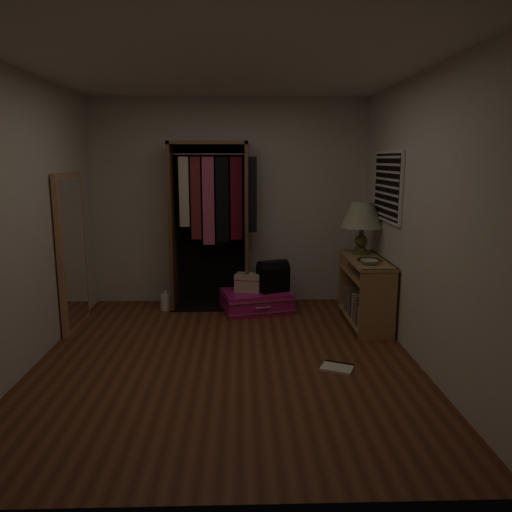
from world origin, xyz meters
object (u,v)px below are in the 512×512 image
Objects in this scene: console_bookshelf at (365,289)px; white_jug at (166,302)px; table_lamp at (362,216)px; open_wardrobe at (214,211)px; train_case at (249,282)px; floor_mirror at (72,252)px; black_bag at (273,275)px; pink_suitcase at (256,301)px.

white_jug is at bearing 166.29° from console_bookshelf.
table_lamp is 2.53× the size of white_jug.
open_wardrobe is 5.66× the size of train_case.
console_bookshelf is 1.40m from train_case.
open_wardrobe is 1.73m from floor_mirror.
open_wardrobe reaches higher than black_bag.
train_case is at bearing 158.16° from pink_suitcase.
train_case is (-0.09, 0.01, 0.23)m from pink_suitcase.
floor_mirror reaches higher than pink_suitcase.
train_case is at bearing -4.01° from white_jug.
console_bookshelf is at bearing -13.71° from white_jug.
console_bookshelf is 2.05m from open_wardrobe.
train_case is at bearing 159.21° from console_bookshelf.
console_bookshelf reaches higher than black_bag.
open_wardrobe is (-1.74, 0.74, 0.81)m from console_bookshelf.
black_bag is 0.69× the size of table_lamp.
open_wardrobe reaches higher than train_case.
pink_suitcase is 1.56× the size of table_lamp.
black_bag reaches higher than white_jug.
white_jug is at bearing 154.19° from black_bag.
floor_mirror is at bearing -146.44° from white_jug.
train_case is 0.87× the size of black_bag.
white_jug is (-2.34, 0.57, -0.30)m from console_bookshelf.
console_bookshelf is at bearing -47.81° from black_bag.
train_case is 0.60× the size of table_lamp.
floor_mirror is 1.80× the size of pink_suitcase.
console_bookshelf is 1.13m from black_bag.
table_lamp is (1.31, -0.21, 0.83)m from train_case.
black_bag is (0.72, -0.25, -0.76)m from open_wardrobe.
train_case is 1.06m from white_jug.
open_wardrobe reaches higher than table_lamp.
train_case is at bearing -29.39° from open_wardrobe.
black_bag reaches higher than pink_suitcase.
open_wardrobe is at bearing 138.66° from black_bag.
open_wardrobe is 1.21× the size of floor_mirror.
floor_mirror is at bearing -179.51° from pink_suitcase.
floor_mirror is 4.09× the size of black_bag.
table_lamp is (3.24, 0.32, 0.34)m from floor_mirror.
black_bag is at bearing -13.39° from pink_suitcase.
open_wardrobe is 4.93× the size of black_bag.
open_wardrobe is 1.80m from table_lamp.
pink_suitcase is at bearing -4.35° from white_jug.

